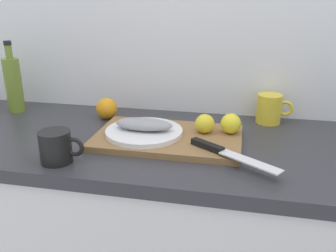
% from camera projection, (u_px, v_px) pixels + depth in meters
% --- Properties ---
extents(back_wall, '(3.20, 0.05, 2.50)m').
position_uv_depth(back_wall, '(211.00, 20.00, 1.32)').
color(back_wall, white).
rests_on(back_wall, ground_plane).
extents(cutting_board, '(0.46, 0.28, 0.02)m').
position_uv_depth(cutting_board, '(168.00, 138.00, 1.15)').
color(cutting_board, olive).
rests_on(cutting_board, kitchen_counter).
extents(white_plate, '(0.25, 0.25, 0.01)m').
position_uv_depth(white_plate, '(144.00, 132.00, 1.15)').
color(white_plate, white).
rests_on(white_plate, cutting_board).
extents(fish_fillet, '(0.18, 0.08, 0.04)m').
position_uv_depth(fish_fillet, '(144.00, 124.00, 1.14)').
color(fish_fillet, gray).
rests_on(fish_fillet, white_plate).
extents(chef_knife, '(0.26, 0.19, 0.02)m').
position_uv_depth(chef_knife, '(222.00, 151.00, 1.01)').
color(chef_knife, silver).
rests_on(chef_knife, cutting_board).
extents(lemon_0, '(0.06, 0.06, 0.06)m').
position_uv_depth(lemon_0, '(205.00, 124.00, 1.16)').
color(lemon_0, yellow).
rests_on(lemon_0, cutting_board).
extents(lemon_1, '(0.06, 0.06, 0.06)m').
position_uv_depth(lemon_1, '(231.00, 124.00, 1.15)').
color(lemon_1, yellow).
rests_on(lemon_1, cutting_board).
extents(olive_oil_bottle, '(0.06, 0.06, 0.27)m').
position_uv_depth(olive_oil_bottle, '(13.00, 84.00, 1.41)').
color(olive_oil_bottle, olive).
rests_on(olive_oil_bottle, kitchen_counter).
extents(coffee_mug_0, '(0.13, 0.09, 0.09)m').
position_uv_depth(coffee_mug_0, '(57.00, 147.00, 1.00)').
color(coffee_mug_0, black).
rests_on(coffee_mug_0, kitchen_counter).
extents(coffee_mug_2, '(0.13, 0.09, 0.10)m').
position_uv_depth(coffee_mug_2, '(270.00, 109.00, 1.30)').
color(coffee_mug_2, yellow).
rests_on(coffee_mug_2, kitchen_counter).
extents(orange_2, '(0.08, 0.08, 0.08)m').
position_uv_depth(orange_2, '(107.00, 108.00, 1.35)').
color(orange_2, orange).
rests_on(orange_2, kitchen_counter).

